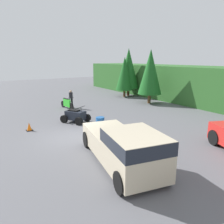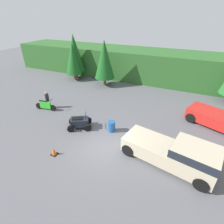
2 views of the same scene
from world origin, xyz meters
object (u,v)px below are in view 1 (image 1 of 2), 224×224
object	(u,v)px
traffic_cone	(29,127)
rider_person	(71,98)
pickup_truck_second	(124,146)
dirt_bike	(67,104)
quad_atv	(76,116)
steel_barrel	(100,124)

from	to	relation	value
traffic_cone	rider_person	bearing A→B (deg)	134.81
pickup_truck_second	dirt_bike	size ratio (longest dim) A/B	2.74
rider_person	quad_atv	bearing A→B (deg)	-33.80
quad_atv	steel_barrel	size ratio (longest dim) A/B	2.63
dirt_bike	quad_atv	distance (m)	4.87
traffic_cone	quad_atv	bearing A→B (deg)	93.24
pickup_truck_second	dirt_bike	distance (m)	12.61
dirt_bike	steel_barrel	world-z (taller)	dirt_bike
steel_barrel	rider_person	bearing A→B (deg)	172.65
pickup_truck_second	steel_barrel	distance (m)	5.39
quad_atv	steel_barrel	distance (m)	2.68
quad_atv	traffic_cone	xyz separation A→B (m)	(0.19, -3.41, -0.23)
dirt_bike	traffic_cone	world-z (taller)	dirt_bike
quad_atv	steel_barrel	bearing A→B (deg)	-15.52
quad_atv	pickup_truck_second	bearing A→B (deg)	-37.19
rider_person	traffic_cone	xyz separation A→B (m)	(4.99, -5.02, -0.69)
steel_barrel	quad_atv	bearing A→B (deg)	-165.83
pickup_truck_second	traffic_cone	xyz separation A→B (m)	(-7.49, -2.40, -0.75)
pickup_truck_second	quad_atv	size ratio (longest dim) A/B	2.57
traffic_cone	steel_barrel	world-z (taller)	steel_barrel
pickup_truck_second	steel_barrel	xyz separation A→B (m)	(-5.09, 1.67, -0.56)
rider_person	pickup_truck_second	bearing A→B (deg)	-27.11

